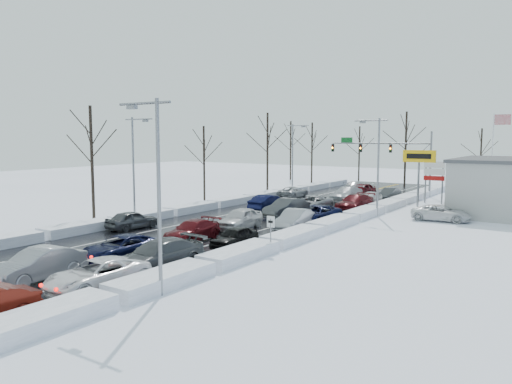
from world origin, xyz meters
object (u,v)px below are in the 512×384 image
Objects in this scene: tires_plus_sign at (419,160)px; traffic_signal_mast at (390,151)px; oncoming_car_0 at (269,211)px; flagpole at (494,149)px.

traffic_signal_mast is at bearing 120.46° from tires_plus_sign.
oncoming_car_0 is at bearing -103.88° from traffic_signal_mast.
flagpole reaches higher than traffic_signal_mast.
traffic_signal_mast is 1.33× the size of flagpole.
tires_plus_sign is at bearing -108.44° from flagpole.
flagpole is (4.67, 14.01, 0.93)m from tires_plus_sign.
flagpole is (11.72, 2.01, 0.45)m from traffic_signal_mast.
flagpole is at bearing -123.25° from oncoming_car_0.
tires_plus_sign is (7.05, -12.00, -0.49)m from traffic_signal_mast.
traffic_signal_mast is 13.92m from tires_plus_sign.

